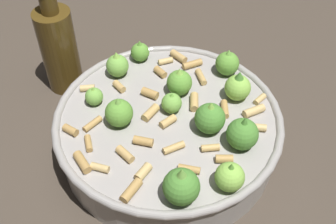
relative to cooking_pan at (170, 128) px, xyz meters
The scene contains 3 objects.
ground_plane 0.04m from the cooking_pan, 50.13° to the right, with size 2.40×2.40×0.00m, color #42382D.
cooking_pan is the anchor object (origin of this frame).
olive_oil_bottle 0.24m from the cooking_pan, 70.39° to the right, with size 0.06×0.06×0.20m.
Camera 1 is at (0.22, 0.35, 0.51)m, focal length 44.40 mm.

